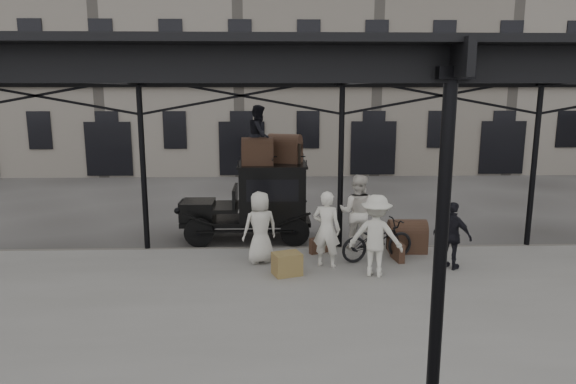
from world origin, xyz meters
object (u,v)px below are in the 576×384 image
at_px(steamer_trunk_roof_near, 258,153).
at_px(steamer_trunk_platform, 407,238).
at_px(taxi, 261,198).
at_px(bicycle, 377,240).
at_px(porter_official, 452,236).
at_px(porter_left, 327,229).

relative_size(steamer_trunk_roof_near, steamer_trunk_platform, 0.91).
height_order(taxi, bicycle, taxi).
bearing_deg(porter_official, steamer_trunk_platform, -18.01).
distance_m(porter_official, steamer_trunk_roof_near, 5.51).
bearing_deg(taxi, porter_official, -34.56).
bearing_deg(steamer_trunk_platform, bicycle, -142.78).
xyz_separation_m(porter_left, steamer_trunk_roof_near, (-1.64, 2.54, 1.45)).
distance_m(bicycle, steamer_trunk_roof_near, 4.05).
relative_size(porter_left, steamer_trunk_platform, 1.90).
bearing_deg(taxi, porter_left, -60.84).
bearing_deg(porter_official, porter_left, 39.47).
xyz_separation_m(porter_left, porter_official, (2.85, -0.25, -0.11)).
bearing_deg(taxi, steamer_trunk_platform, -25.01).
bearing_deg(porter_left, bicycle, -139.17).
bearing_deg(steamer_trunk_roof_near, bicycle, -36.75).
xyz_separation_m(bicycle, steamer_trunk_platform, (0.89, 0.62, -0.15)).
height_order(porter_left, steamer_trunk_roof_near, steamer_trunk_roof_near).
height_order(taxi, steamer_trunk_roof_near, steamer_trunk_roof_near).
distance_m(porter_official, bicycle, 1.73).
distance_m(taxi, porter_left, 3.20).
distance_m(porter_official, steamer_trunk_platform, 1.52).
bearing_deg(bicycle, steamer_trunk_roof_near, 36.41).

